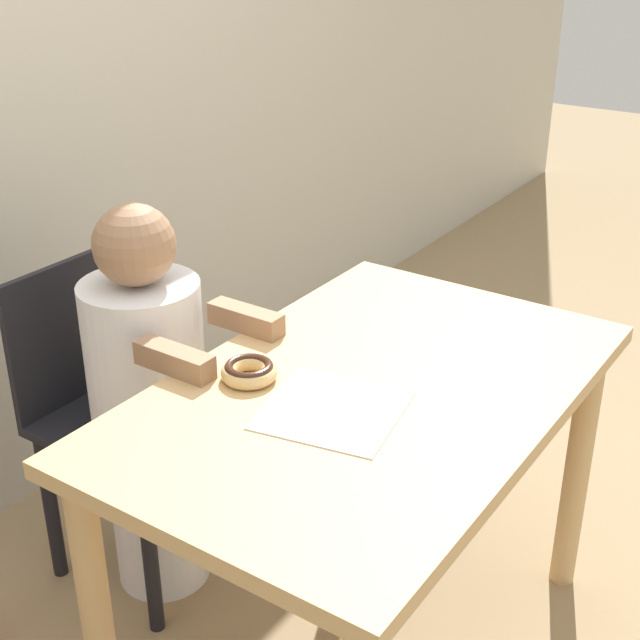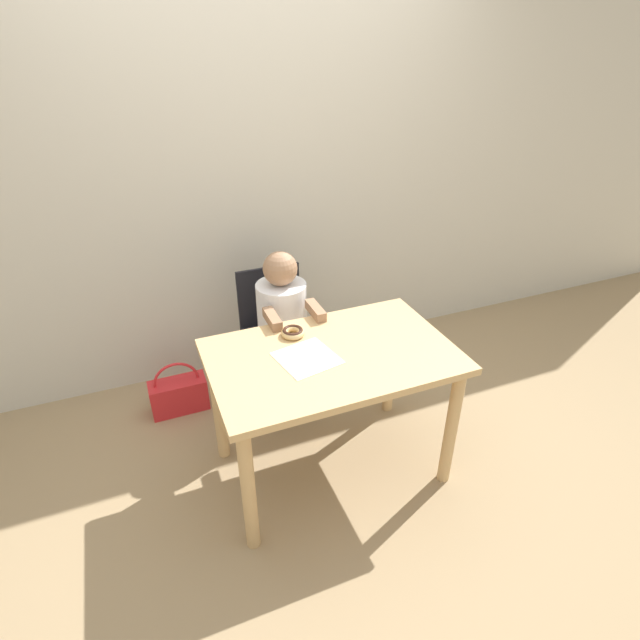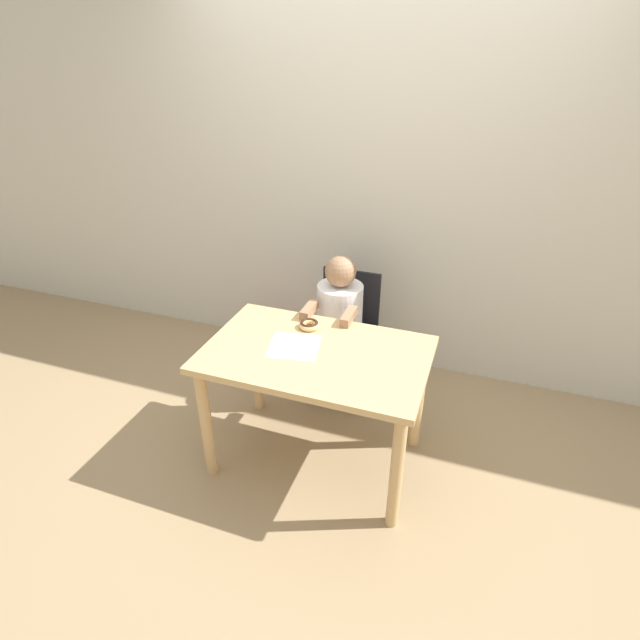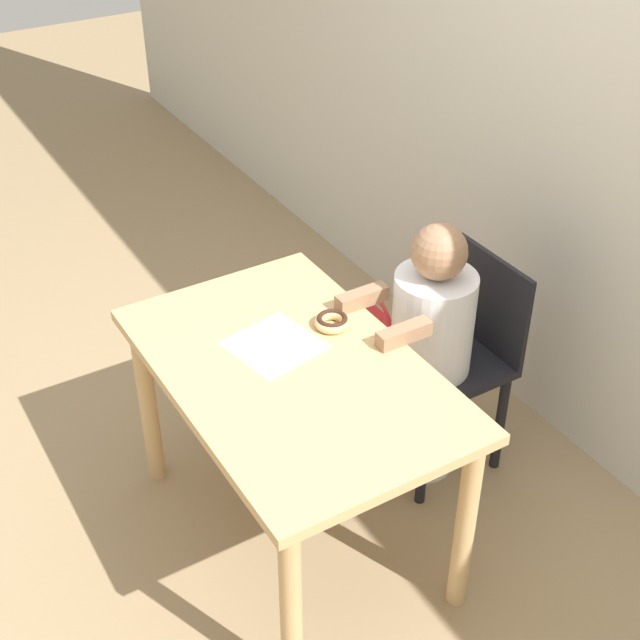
{
  "view_description": "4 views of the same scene",
  "coord_description": "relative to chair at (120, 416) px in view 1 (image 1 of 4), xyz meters",
  "views": [
    {
      "loc": [
        -1.31,
        -0.77,
        1.57
      ],
      "look_at": [
        -0.02,
        0.11,
        0.83
      ],
      "focal_mm": 50.0,
      "sensor_mm": 36.0,
      "label": 1
    },
    {
      "loc": [
        -0.75,
        -1.71,
        1.96
      ],
      "look_at": [
        -0.02,
        0.11,
        0.83
      ],
      "focal_mm": 28.0,
      "sensor_mm": 36.0,
      "label": 2
    },
    {
      "loc": [
        0.72,
        -1.95,
        2.05
      ],
      "look_at": [
        -0.02,
        0.11,
        0.83
      ],
      "focal_mm": 28.0,
      "sensor_mm": 36.0,
      "label": 3
    },
    {
      "loc": [
        1.8,
        -0.99,
        2.31
      ],
      "look_at": [
        -0.02,
        0.11,
        0.83
      ],
      "focal_mm": 50.0,
      "sensor_mm": 36.0,
      "label": 4
    }
  ],
  "objects": [
    {
      "name": "dining_table",
      "position": [
        0.05,
        -0.67,
        0.17
      ],
      "size": [
        1.11,
        0.7,
        0.71
      ],
      "color": "tan",
      "rests_on": "ground_plane"
    },
    {
      "name": "chair",
      "position": [
        0.0,
        0.0,
        0.0
      ],
      "size": [
        0.37,
        0.4,
        0.8
      ],
      "color": "black",
      "rests_on": "ground_plane"
    },
    {
      "name": "child_figure",
      "position": [
        -0.0,
        -0.11,
        0.06
      ],
      "size": [
        0.28,
        0.43,
        0.99
      ],
      "color": "white",
      "rests_on": "ground_plane"
    },
    {
      "name": "donut",
      "position": [
        -0.06,
        -0.46,
        0.29
      ],
      "size": [
        0.11,
        0.11,
        0.04
      ],
      "color": "#DBB270",
      "rests_on": "dining_table"
    },
    {
      "name": "napkin",
      "position": [
        -0.07,
        -0.66,
        0.28
      ],
      "size": [
        0.29,
        0.29,
        0.0
      ],
      "color": "white",
      "rests_on": "dining_table"
    }
  ]
}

